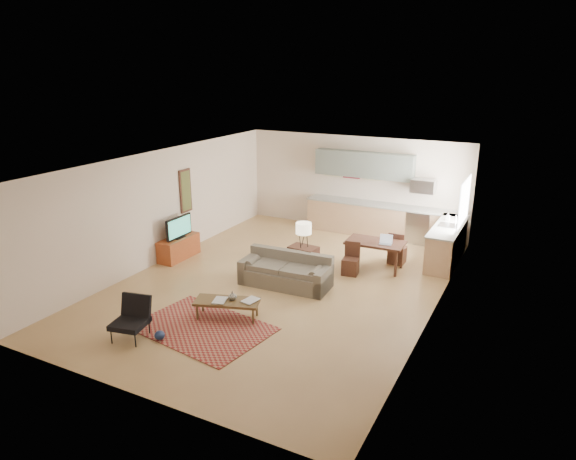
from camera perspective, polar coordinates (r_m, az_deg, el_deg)
The scene contains 25 objects.
room at distance 10.84m, azimuth -0.72°, elevation 0.58°, with size 9.00×9.00×9.00m.
kitchen_counter_back at distance 14.50m, azimuth 10.21°, elevation 1.07°, with size 4.26×0.64×0.92m, color tan, non-canonical shape.
kitchen_counter_right at distance 12.97m, azimuth 17.22°, elevation -1.47°, with size 0.64×2.26×0.92m, color tan, non-canonical shape.
kitchen_range at distance 14.24m, azimuth 14.43°, elevation 0.44°, with size 0.62×0.62×0.90m, color #A5A8AD.
kitchen_microwave at distance 13.98m, azimuth 14.80°, elevation 4.76°, with size 0.62×0.40×0.35m, color #A5A8AD.
upper_cabinets at distance 14.47m, azimuth 8.43°, elevation 7.20°, with size 2.80×0.34×0.70m, color slate.
window_right at distance 12.63m, azimuth 19.01°, elevation 3.02°, with size 0.02×1.40×1.05m, color white.
wall_art_left at distance 13.23m, azimuth -11.29°, elevation 4.29°, with size 0.06×0.42×1.10m, color olive, non-canonical shape.
triptych at distance 14.76m, azimuth 7.10°, elevation 6.68°, with size 1.70×0.04×0.50m, color beige, non-canonical shape.
rug at distance 9.63m, azimuth -9.47°, elevation -10.67°, with size 2.36×1.64×0.02m, color maroon.
sofa at distance 11.09m, azimuth -0.30°, elevation -4.50°, with size 2.03×0.88×0.71m, color #665E50, non-canonical shape.
coffee_table at distance 9.84m, azimuth -6.76°, elevation -8.73°, with size 1.22×0.48×0.37m, color #503A1E, non-canonical shape.
book_a at distance 9.78m, azimuth -8.26°, elevation -7.71°, with size 0.32×0.38×0.03m, color maroon.
book_b at distance 9.77m, azimuth -4.72°, elevation -7.63°, with size 0.29×0.36×0.02m, color navy.
vase at distance 9.75m, azimuth -6.19°, elevation -7.26°, with size 0.19×0.19×0.17m, color black.
armchair at distance 9.41m, azimuth -17.22°, elevation -9.50°, with size 0.65×0.65×0.74m, color black, non-canonical shape.
tv_credenza at distance 12.97m, azimuth -12.04°, elevation -1.93°, with size 0.45×1.16×0.54m, color #903B1B, non-canonical shape.
tv at distance 12.78m, azimuth -12.04°, elevation 0.30°, with size 0.09×0.89×0.54m, color black, non-canonical shape.
console_table at distance 11.54m, azimuth 1.71°, elevation -3.56°, with size 0.62×0.41×0.72m, color #3D2219, non-canonical shape.
table_lamp at distance 11.32m, azimuth 1.74°, elevation -0.50°, with size 0.35×0.35×0.58m, color beige, non-canonical shape.
dining_table at distance 12.19m, azimuth 9.60°, elevation -2.75°, with size 1.32×0.76×0.67m, color #3D2219, non-canonical shape.
dining_chair_near at distance 11.76m, azimuth 6.98°, elevation -3.20°, with size 0.35×0.37×0.74m, color #3D2219, non-canonical shape.
dining_chair_far at distance 12.60m, azimuth 12.07°, elevation -1.90°, with size 0.38×0.40×0.80m, color #3D2219, non-canonical shape.
laptop at distance 11.89m, azimuth 10.79°, elevation -1.09°, with size 0.28×0.21×0.21m, color #A5A8AD, non-canonical shape.
soap_bottle at distance 13.21m, azimuth 17.35°, elevation 1.40°, with size 0.09×0.09×0.19m, color beige.
Camera 1 is at (4.84, -9.16, 4.55)m, focal length 32.00 mm.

